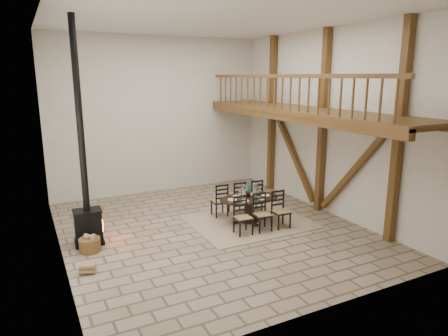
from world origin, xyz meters
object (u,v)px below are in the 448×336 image
dining_table (249,209)px  log_basket (90,244)px  log_stack (88,268)px  wood_stove (86,196)px

dining_table → log_basket: size_ratio=4.05×
log_stack → dining_table: bearing=13.4°
dining_table → log_stack: dining_table is taller
dining_table → wood_stove: (-3.97, 0.44, 0.77)m
dining_table → log_stack: (-4.23, -1.01, -0.26)m
wood_stove → log_basket: (-0.05, -0.43, -0.97)m
dining_table → log_basket: 4.03m
log_basket → log_stack: 1.04m
wood_stove → log_stack: (-0.26, -1.45, -1.03)m
dining_table → log_stack: 4.36m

